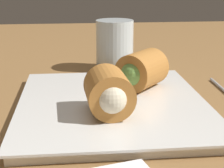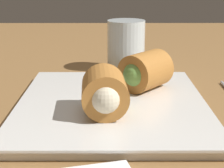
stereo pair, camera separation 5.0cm
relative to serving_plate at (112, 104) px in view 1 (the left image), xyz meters
The scene contains 5 objects.
table_surface 3.35cm from the serving_plate, 98.01° to the right, with size 180.00×140.00×2.00cm.
serving_plate is the anchor object (origin of this frame).
roll_front_left 6.79cm from the serving_plate, behind, with size 7.97×6.21×5.79cm.
roll_front_right 7.64cm from the serving_plate, 46.32° to the right, with size 8.92×8.82×5.79cm.
drinking_glass 22.76cm from the serving_plate, ahead, with size 7.33×7.33×9.81cm.
Camera 1 is at (-49.45, 7.94, 21.26)cm, focal length 60.00 mm.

